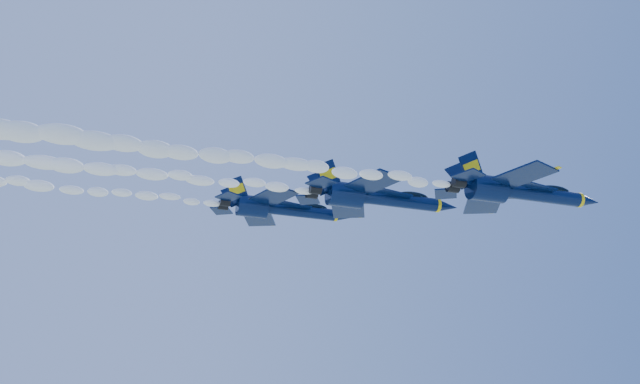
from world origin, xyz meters
name	(u,v)px	position (x,y,z in m)	size (l,w,h in m)	color
jet_lead	(517,191)	(18.35, -11.68, 150.96)	(17.92, 14.70, 6.66)	#061337
smoke_trail_jet_lead	(190,153)	(-15.82, -11.68, 150.49)	(53.03, 2.28, 2.06)	white
jet_second	(375,197)	(5.76, -3.16, 152.06)	(17.92, 14.70, 6.66)	#061337
smoke_trail_jet_second	(49,162)	(-28.41, -3.16, 151.58)	(53.03, 2.28, 2.05)	white
jet_third	(279,209)	(-3.04, 5.32, 152.84)	(16.54, 13.57, 6.15)	#061337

